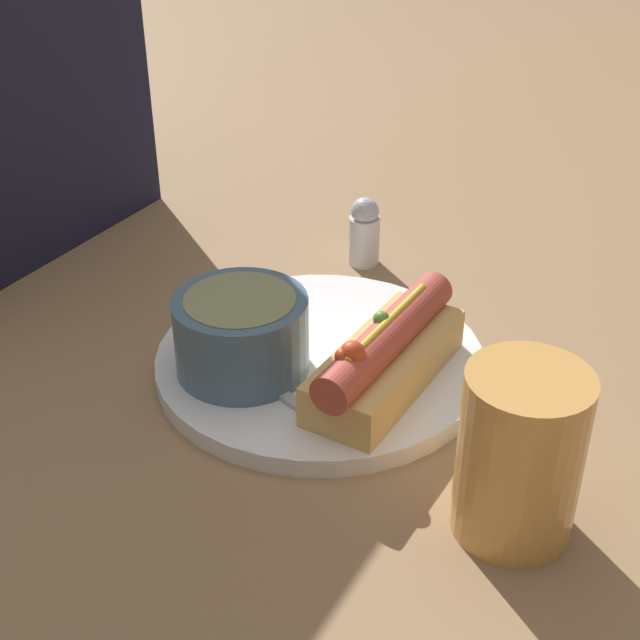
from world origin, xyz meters
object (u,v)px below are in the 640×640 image
hot_dog (385,356)px  salt_shaker (364,232)px  spoon (245,367)px  drinking_glass (520,455)px  soup_bowl (241,331)px

hot_dog → salt_shaker: size_ratio=2.50×
hot_dog → spoon: (-0.04, 0.10, -0.02)m
drinking_glass → salt_shaker: bearing=41.5°
hot_dog → drinking_glass: bearing=-120.5°
soup_bowl → spoon: bearing=-126.4°
drinking_glass → salt_shaker: size_ratio=1.69×
hot_dog → spoon: size_ratio=1.13×
spoon → salt_shaker: 0.22m
hot_dog → soup_bowl: (-0.03, 0.10, 0.01)m
drinking_glass → salt_shaker: drinking_glass is taller
soup_bowl → salt_shaker: size_ratio=1.50×
soup_bowl → salt_shaker: 0.22m
spoon → hot_dog: bearing=-140.9°
spoon → salt_shaker: size_ratio=2.22×
hot_dog → salt_shaker: 0.21m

